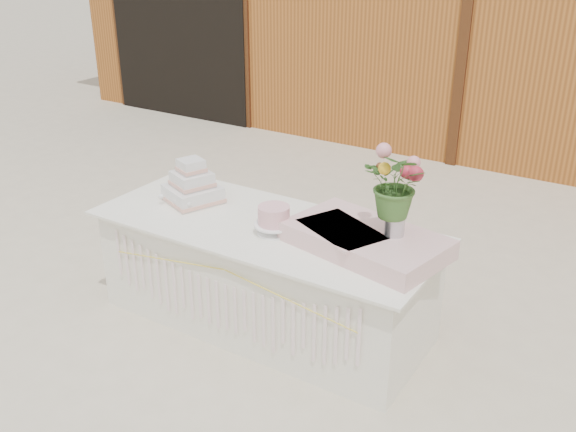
{
  "coord_description": "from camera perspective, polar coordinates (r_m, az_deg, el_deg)",
  "views": [
    {
      "loc": [
        2.23,
        -3.24,
        2.6
      ],
      "look_at": [
        0.0,
        0.3,
        0.72
      ],
      "focal_mm": 40.0,
      "sensor_mm": 36.0,
      "label": 1
    }
  ],
  "objects": [
    {
      "name": "bouquet",
      "position": [
        3.82,
        9.79,
        3.46
      ],
      "size": [
        0.39,
        0.34,
        0.42
      ],
      "primitive_type": "imported",
      "rotation": [
        0.0,
        0.0,
        -0.04
      ],
      "color": "#396528",
      "rests_on": "flower_vase"
    },
    {
      "name": "loose_flowers",
      "position": [
        5.01,
        -10.3,
        2.48
      ],
      "size": [
        0.23,
        0.37,
        0.02
      ],
      "primitive_type": null,
      "rotation": [
        0.0,
        0.0,
        -0.28
      ],
      "color": "pink",
      "rests_on": "cake_table"
    },
    {
      "name": "barn",
      "position": [
        9.55,
        19.35,
        17.38
      ],
      "size": [
        12.6,
        4.6,
        3.3
      ],
      "color": "#A75F23",
      "rests_on": "ground"
    },
    {
      "name": "ground",
      "position": [
        4.71,
        -1.97,
        -9.29
      ],
      "size": [
        80.0,
        80.0,
        0.0
      ],
      "primitive_type": "plane",
      "color": "beige",
      "rests_on": "ground"
    },
    {
      "name": "flower_vase",
      "position": [
        3.93,
        9.49,
        -0.56
      ],
      "size": [
        0.12,
        0.12,
        0.17
      ],
      "primitive_type": "cylinder",
      "color": "silver",
      "rests_on": "satin_runner"
    },
    {
      "name": "cake_table",
      "position": [
        4.51,
        -2.07,
        -5.21
      ],
      "size": [
        2.4,
        1.0,
        0.77
      ],
      "color": "white",
      "rests_on": "ground"
    },
    {
      "name": "wedding_cake",
      "position": [
        4.72,
        -8.48,
        2.53
      ],
      "size": [
        0.47,
        0.47,
        0.32
      ],
      "rotation": [
        0.0,
        0.0,
        -0.39
      ],
      "color": "silver",
      "rests_on": "cake_table"
    },
    {
      "name": "satin_runner",
      "position": [
        4.01,
        6.91,
        -2.13
      ],
      "size": [
        1.08,
        0.76,
        0.12
      ],
      "primitive_type": "cube",
      "rotation": [
        0.0,
        0.0,
        -0.21
      ],
      "color": "beige",
      "rests_on": "cake_table"
    },
    {
      "name": "pink_cake_stand",
      "position": [
        4.17,
        -1.26,
        -0.21
      ],
      "size": [
        0.26,
        0.26,
        0.19
      ],
      "color": "white",
      "rests_on": "cake_table"
    }
  ]
}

